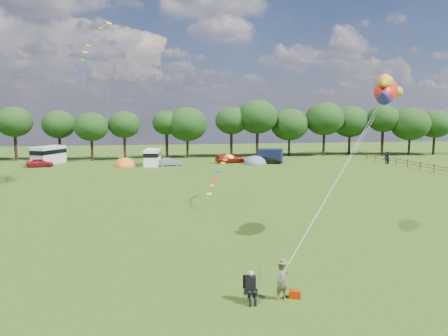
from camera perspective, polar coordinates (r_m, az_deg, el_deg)
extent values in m
plane|color=black|center=(23.47, 3.42, -12.15)|extent=(180.00, 180.00, 0.00)
cylinder|color=black|center=(80.46, -25.55, 2.39)|extent=(0.49, 0.49, 4.25)
ellipsoid|color=black|center=(80.27, -25.72, 5.47)|extent=(5.86, 5.86, 4.98)
cylinder|color=black|center=(79.49, -20.65, 2.45)|extent=(0.47, 0.47, 3.90)
ellipsoid|color=black|center=(79.30, -20.78, 5.36)|extent=(5.58, 5.58, 4.74)
cylinder|color=black|center=(75.62, -16.85, 2.26)|extent=(0.44, 0.44, 3.56)
ellipsoid|color=black|center=(75.42, -16.95, 5.18)|extent=(5.56, 5.56, 4.73)
cylinder|color=black|center=(76.11, -12.83, 2.56)|extent=(0.47, 0.47, 3.95)
ellipsoid|color=black|center=(75.91, -12.91, 5.55)|extent=(5.33, 5.33, 4.53)
cylinder|color=black|center=(77.85, -7.48, 2.92)|extent=(0.50, 0.50, 4.33)
ellipsoid|color=black|center=(77.67, -7.52, 5.88)|extent=(4.95, 4.95, 4.21)
cylinder|color=black|center=(77.66, -4.78, 2.56)|extent=(0.43, 0.43, 3.31)
ellipsoid|color=black|center=(77.44, -4.81, 5.73)|extent=(7.03, 7.03, 5.98)
cylinder|color=black|center=(78.95, 0.97, 3.04)|extent=(0.50, 0.50, 4.36)
ellipsoid|color=black|center=(78.77, 0.97, 6.22)|extent=(5.84, 5.84, 4.97)
cylinder|color=black|center=(79.08, 4.36, 3.10)|extent=(0.51, 0.51, 4.55)
ellipsoid|color=black|center=(78.90, 4.39, 6.69)|extent=(7.15, 7.15, 6.08)
cylinder|color=black|center=(81.56, 8.49, 2.69)|extent=(0.42, 0.42, 3.21)
ellipsoid|color=black|center=(81.35, 8.55, 5.63)|extent=(6.90, 6.90, 5.86)
cylinder|color=black|center=(83.18, 12.90, 3.01)|extent=(0.48, 0.48, 4.17)
ellipsoid|color=black|center=(82.99, 12.99, 6.29)|extent=(7.16, 7.16, 6.09)
cylinder|color=black|center=(87.41, 16.03, 2.93)|extent=(0.45, 0.45, 3.66)
ellipsoid|color=black|center=(87.22, 16.13, 5.86)|extent=(7.05, 7.05, 5.99)
cylinder|color=black|center=(87.70, 19.97, 3.11)|extent=(0.52, 0.52, 4.65)
ellipsoid|color=black|center=(87.53, 20.10, 6.09)|extent=(5.96, 5.96, 5.06)
cylinder|color=black|center=(89.08, 23.02, 2.56)|extent=(0.42, 0.42, 3.19)
ellipsoid|color=black|center=(88.88, 23.16, 5.32)|extent=(7.23, 7.23, 6.14)
cylinder|color=black|center=(92.42, 25.71, 2.67)|extent=(0.44, 0.44, 3.52)
ellipsoid|color=black|center=(92.25, 25.85, 5.21)|extent=(6.22, 6.22, 5.28)
cylinder|color=#472D19|center=(63.94, 25.73, -0.03)|extent=(0.12, 0.12, 1.20)
cylinder|color=#472D19|center=(62.70, 26.54, 0.12)|extent=(0.08, 3.00, 0.08)
cylinder|color=#472D19|center=(62.74, 26.52, -0.24)|extent=(0.08, 3.00, 0.08)
cylinder|color=#472D19|center=(66.38, 24.23, 0.28)|extent=(0.12, 0.12, 1.20)
cylinder|color=#472D19|center=(65.12, 24.98, 0.44)|extent=(0.08, 3.00, 0.08)
cylinder|color=#472D19|center=(65.16, 24.97, 0.09)|extent=(0.08, 3.00, 0.08)
cylinder|color=#472D19|center=(68.87, 22.84, 0.58)|extent=(0.12, 0.12, 1.20)
cylinder|color=#472D19|center=(67.58, 23.54, 0.73)|extent=(0.08, 3.00, 0.08)
cylinder|color=#472D19|center=(67.62, 23.52, 0.39)|extent=(0.08, 3.00, 0.08)
cylinder|color=#472D19|center=(71.39, 21.55, 0.85)|extent=(0.12, 0.12, 1.20)
cylinder|color=#472D19|center=(70.09, 22.20, 1.00)|extent=(0.08, 3.00, 0.08)
cylinder|color=#472D19|center=(70.13, 22.18, 0.67)|extent=(0.08, 3.00, 0.08)
cylinder|color=#472D19|center=(73.96, 20.34, 1.10)|extent=(0.12, 0.12, 1.20)
cylinder|color=#472D19|center=(72.64, 20.95, 1.25)|extent=(0.08, 3.00, 0.08)
cylinder|color=#472D19|center=(72.68, 20.93, 0.94)|extent=(0.08, 3.00, 0.08)
cylinder|color=#472D19|center=(76.55, 19.22, 1.34)|extent=(0.12, 0.12, 1.20)
cylinder|color=#472D19|center=(75.22, 19.78, 1.49)|extent=(0.08, 3.00, 0.08)
cylinder|color=#472D19|center=(75.25, 19.77, 1.18)|extent=(0.08, 3.00, 0.08)
cylinder|color=#472D19|center=(79.17, 18.17, 1.55)|extent=(0.12, 0.12, 1.20)
cylinder|color=#472D19|center=(77.83, 18.69, 1.70)|extent=(0.08, 3.00, 0.08)
cylinder|color=#472D19|center=(77.86, 18.68, 1.41)|extent=(0.08, 3.00, 0.08)
cylinder|color=#472D19|center=(81.82, 17.18, 1.76)|extent=(0.12, 0.12, 1.20)
cylinder|color=#472D19|center=(80.46, 17.68, 1.91)|extent=(0.08, 3.00, 0.08)
cylinder|color=#472D19|center=(80.50, 17.67, 1.62)|extent=(0.08, 3.00, 0.08)
imported|color=maroon|center=(69.21, -22.91, 0.63)|extent=(3.96, 1.96, 1.27)
imported|color=gray|center=(65.72, -7.16, 0.78)|extent=(3.45, 1.57, 1.18)
imported|color=maroon|center=(69.32, 0.79, 1.25)|extent=(4.94, 2.87, 1.39)
imported|color=black|center=(68.55, 5.87, 1.06)|extent=(4.67, 2.81, 1.19)
cube|color=silver|center=(72.57, -21.93, 1.55)|extent=(4.51, 6.06, 2.79)
cube|color=black|center=(72.52, -21.95, 2.00)|extent=(4.60, 6.18, 0.66)
cylinder|color=black|center=(71.27, -22.74, 0.62)|extent=(0.83, 0.59, 0.79)
cylinder|color=black|center=(74.06, -21.08, 0.92)|extent=(0.83, 0.59, 0.79)
cube|color=white|center=(66.62, -9.35, 1.38)|extent=(2.67, 5.13, 2.46)
cube|color=black|center=(66.58, -9.36, 1.81)|extent=(2.73, 5.23, 0.58)
cylinder|color=black|center=(65.19, -9.48, 0.47)|extent=(0.72, 0.34, 0.69)
cylinder|color=black|center=(68.24, -9.19, 0.77)|extent=(0.72, 0.34, 0.69)
ellipsoid|color=#CE661A|center=(66.05, -12.78, 0.20)|extent=(3.22, 3.70, 2.64)
cylinder|color=#CE661A|center=(66.05, -12.78, 0.21)|extent=(3.38, 3.38, 0.08)
ellipsoid|color=#4F606C|center=(67.52, 4.10, 0.50)|extent=(3.41, 3.92, 2.66)
cylinder|color=#4F606C|center=(67.52, 4.10, 0.52)|extent=(3.58, 3.58, 0.08)
cube|color=black|center=(69.37, 6.10, 1.56)|extent=(4.43, 4.08, 2.23)
imported|color=brown|center=(18.87, 7.61, -14.49)|extent=(0.66, 0.51, 1.61)
cylinder|color=#99999E|center=(18.47, 2.96, -16.82)|extent=(0.02, 0.02, 0.49)
cylinder|color=#99999E|center=(18.57, 4.41, -16.70)|extent=(0.02, 0.02, 0.49)
cylinder|color=#99999E|center=(18.88, 2.63, -16.26)|extent=(0.02, 0.02, 0.49)
cylinder|color=#99999E|center=(18.98, 4.05, -16.15)|extent=(0.02, 0.02, 0.49)
cube|color=black|center=(18.63, 3.52, -15.80)|extent=(0.69, 0.67, 0.05)
cube|color=black|center=(18.74, 3.34, -14.64)|extent=(0.54, 0.23, 0.58)
cube|color=black|center=(18.54, 3.50, -14.78)|extent=(0.46, 0.37, 0.61)
sphere|color=tan|center=(18.37, 3.52, -13.59)|extent=(0.23, 0.23, 0.23)
cube|color=#AA2000|center=(19.38, 9.23, -15.97)|extent=(0.55, 0.47, 0.33)
ellipsoid|color=red|center=(27.23, 20.41, 9.47)|extent=(3.05, 3.63, 2.02)
ellipsoid|color=#FFE600|center=(27.22, 20.40, 9.14)|extent=(1.90, 2.27, 1.11)
cone|color=orange|center=(25.73, 20.19, 10.36)|extent=(1.43, 1.53, 1.06)
cone|color=#1D1C9B|center=(25.69, 20.13, 8.95)|extent=(1.43, 1.53, 1.06)
cone|color=#1D1C9B|center=(27.38, 20.49, 10.83)|extent=(1.16, 1.12, 0.90)
sphere|color=white|center=(28.48, 19.86, 9.76)|extent=(0.34, 0.34, 0.34)
sphere|color=black|center=(28.57, 19.76, 9.75)|extent=(0.17, 0.17, 0.17)
cube|color=yellow|center=(52.82, -14.78, 17.83)|extent=(0.78, 0.77, 0.37)
cube|color=red|center=(52.32, -15.13, 17.68)|extent=(0.56, 0.51, 0.10)
cube|color=orange|center=(51.81, -15.48, 17.48)|extent=(0.56, 0.51, 0.11)
cube|color=yellow|center=(51.29, -15.84, 17.19)|extent=(0.56, 0.51, 0.12)
cube|color=#198C1E|center=(50.75, -16.20, 16.80)|extent=(0.55, 0.50, 0.13)
cube|color=#0C1EB2|center=(50.21, -16.56, 16.31)|extent=(0.55, 0.50, 0.14)
cube|color=red|center=(49.66, -16.92, 15.72)|extent=(0.55, 0.50, 0.15)
cube|color=orange|center=(49.11, -17.29, 15.02)|extent=(0.54, 0.49, 0.16)
cube|color=yellow|center=(48.55, -17.66, 14.21)|extent=(0.54, 0.49, 0.17)
cube|color=#198C1E|center=(48.00, -18.03, 13.29)|extent=(0.54, 0.48, 0.17)
cube|color=#0C1EB2|center=(47.45, -18.41, 12.26)|extent=(0.53, 0.48, 0.18)
cube|color=#FFFB1F|center=(39.12, 0.81, 1.50)|extent=(0.74, 0.73, 0.35)
cube|color=red|center=(38.54, 0.50, 1.31)|extent=(0.52, 0.50, 0.10)
cube|color=orange|center=(37.96, 0.18, 1.06)|extent=(0.52, 0.50, 0.11)
cube|color=yellow|center=(37.40, -0.15, 0.67)|extent=(0.52, 0.49, 0.12)
cube|color=#198C1E|center=(36.85, -0.49, 0.15)|extent=(0.51, 0.49, 0.13)
cube|color=#0C1EB2|center=(36.32, -0.84, -0.51)|extent=(0.51, 0.49, 0.13)
cube|color=red|center=(35.80, -1.20, -1.32)|extent=(0.51, 0.49, 0.14)
cube|color=orange|center=(35.31, -1.57, -2.28)|extent=(0.50, 0.48, 0.15)
cube|color=yellow|center=(34.84, -1.96, -3.40)|extent=(0.50, 0.48, 0.16)
imported|color=black|center=(72.42, 20.49, 1.26)|extent=(1.10, 0.99, 1.92)
imported|color=black|center=(72.30, 20.41, 1.19)|extent=(1.15, 0.58, 1.75)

